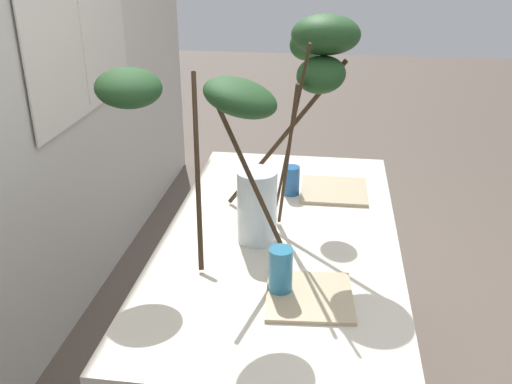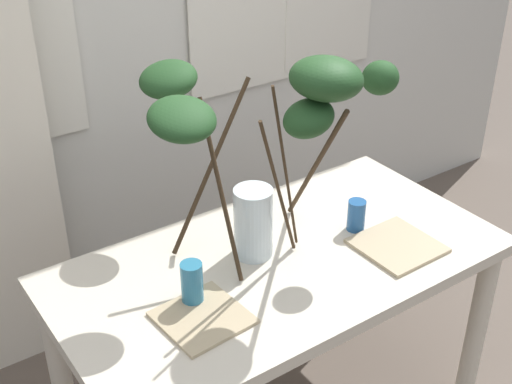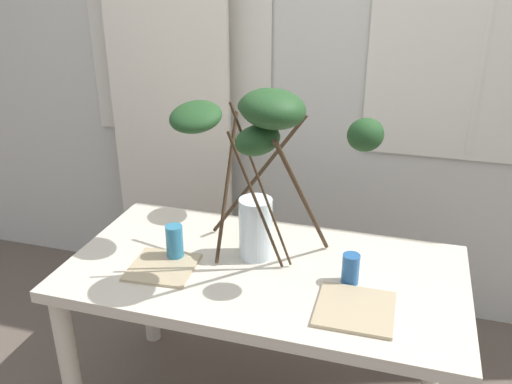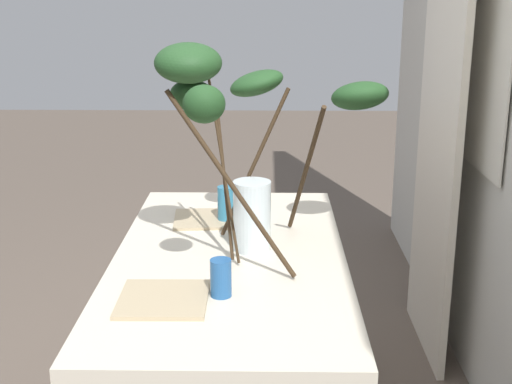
# 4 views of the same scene
# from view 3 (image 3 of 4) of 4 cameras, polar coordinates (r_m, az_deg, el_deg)

# --- Properties ---
(back_wall_with_windows) EXTENTS (4.69, 0.14, 2.99)m
(back_wall_with_windows) POSITION_cam_3_polar(r_m,az_deg,el_deg) (2.73, 7.07, 17.62)
(back_wall_with_windows) COLOR beige
(back_wall_with_windows) RESTS_ON ground
(curtain_sheer_side) EXTENTS (0.66, 0.03, 2.33)m
(curtain_sheer_side) POSITION_cam_3_polar(r_m,az_deg,el_deg) (2.85, -9.26, 10.88)
(curtain_sheer_side) COLOR silver
(curtain_sheer_side) RESTS_ON ground
(dining_table) EXTENTS (1.46, 0.77, 0.72)m
(dining_table) POSITION_cam_3_polar(r_m,az_deg,el_deg) (2.07, 0.82, -10.38)
(dining_table) COLOR beige
(dining_table) RESTS_ON ground
(vase_with_branches) EXTENTS (0.80, 0.80, 0.71)m
(vase_with_branches) POSITION_cam_3_polar(r_m,az_deg,el_deg) (1.89, 0.19, 4.73)
(vase_with_branches) COLOR silver
(vase_with_branches) RESTS_ON dining_table
(drinking_glass_blue_left) EXTENTS (0.07, 0.07, 0.14)m
(drinking_glass_blue_left) POSITION_cam_3_polar(r_m,az_deg,el_deg) (2.07, -8.60, -5.29)
(drinking_glass_blue_left) COLOR teal
(drinking_glass_blue_left) RESTS_ON dining_table
(drinking_glass_blue_right) EXTENTS (0.06, 0.06, 0.11)m
(drinking_glass_blue_right) POSITION_cam_3_polar(r_m,az_deg,el_deg) (1.94, 9.97, -8.01)
(drinking_glass_blue_right) COLOR #235693
(drinking_glass_blue_right) RESTS_ON dining_table
(plate_square_left) EXTENTS (0.25, 0.25, 0.01)m
(plate_square_left) POSITION_cam_3_polar(r_m,az_deg,el_deg) (2.04, -9.85, -7.82)
(plate_square_left) COLOR tan
(plate_square_left) RESTS_ON dining_table
(plate_square_right) EXTENTS (0.25, 0.25, 0.01)m
(plate_square_right) POSITION_cam_3_polar(r_m,az_deg,el_deg) (1.82, 10.45, -12.06)
(plate_square_right) COLOR tan
(plate_square_right) RESTS_ON dining_table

